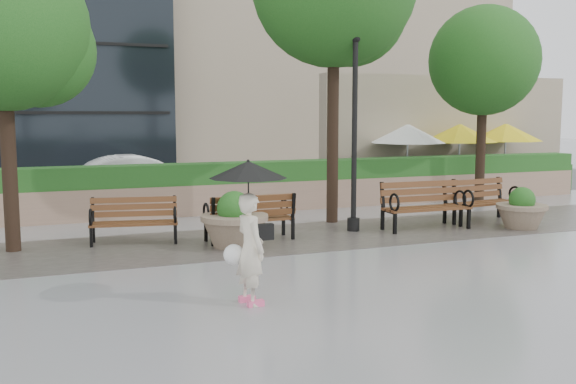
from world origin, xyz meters
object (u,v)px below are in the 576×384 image
object	(u,v)px
planter_right	(522,212)
lamppost	(354,145)
car_right	(141,178)
bench_4	(480,210)
pedestrian	(249,218)
bench_3	(426,216)
bench_2	(250,227)
bench_1	(134,230)
planter_left	(235,225)

from	to	relation	value
planter_right	lamppost	distance (m)	4.26
car_right	bench_4	bearing A→B (deg)	-138.76
car_right	pedestrian	bearing A→B (deg)	174.76
bench_3	bench_2	bearing A→B (deg)	178.42
bench_3	planter_right	bearing A→B (deg)	-16.41
bench_1	bench_3	xyz separation A→B (m)	(6.47, -0.81, 0.05)
bench_3	car_right	bearing A→B (deg)	126.89
bench_2	bench_3	bearing A→B (deg)	175.21
bench_1	pedestrian	bearing A→B (deg)	-69.33
bench_3	planter_left	xyz separation A→B (m)	(-4.66, -0.27, 0.12)
bench_1	bench_2	distance (m)	2.37
lamppost	bench_2	bearing A→B (deg)	-175.09
bench_4	planter_right	world-z (taller)	bench_4
bench_1	planter_left	distance (m)	2.12
bench_2	bench_4	xyz separation A→B (m)	(6.01, 0.16, 0.01)
bench_2	planter_right	distance (m)	6.40
planter_right	lamppost	world-z (taller)	lamppost
bench_1	bench_3	world-z (taller)	bench_3
bench_1	pedestrian	distance (m)	5.02
bench_2	bench_3	world-z (taller)	bench_3
lamppost	pedestrian	bearing A→B (deg)	-131.34
planter_right	lamppost	xyz separation A→B (m)	(-3.79, 1.12, 1.59)
planter_left	planter_right	size ratio (longest dim) A/B	1.16
bench_4	planter_right	xyz separation A→B (m)	(0.33, -1.06, 0.07)
bench_2	car_right	world-z (taller)	car_right
bench_1	planter_right	size ratio (longest dim) A/B	1.59
planter_left	planter_right	bearing A→B (deg)	-3.57
lamppost	car_right	distance (m)	8.03
pedestrian	bench_1	bearing A→B (deg)	0.58
bench_3	car_right	world-z (taller)	car_right
bench_4	lamppost	distance (m)	3.84
bench_4	planter_right	size ratio (longest dim) A/B	1.75
bench_2	pedestrian	bearing A→B (deg)	70.03
bench_2	lamppost	bearing A→B (deg)	-176.92
bench_2	car_right	size ratio (longest dim) A/B	0.44
bench_2	lamppost	size ratio (longest dim) A/B	0.42
bench_1	planter_left	size ratio (longest dim) A/B	1.36
car_right	pedestrian	world-z (taller)	pedestrian
bench_3	bench_4	size ratio (longest dim) A/B	1.02
planter_right	pedestrian	bearing A→B (deg)	-156.57
bench_1	lamppost	bearing A→B (deg)	5.71
bench_2	bench_3	size ratio (longest dim) A/B	0.91
bench_1	car_right	world-z (taller)	car_right
planter_left	bench_1	bearing A→B (deg)	149.40
planter_right	lamppost	size ratio (longest dim) A/B	0.26
car_right	lamppost	bearing A→B (deg)	-156.33
bench_3	car_right	distance (m)	9.17
bench_4	lamppost	size ratio (longest dim) A/B	0.46
planter_left	bench_2	bearing A→B (deg)	45.28
bench_2	pedestrian	xyz separation A→B (m)	(-1.39, -4.25, 0.92)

